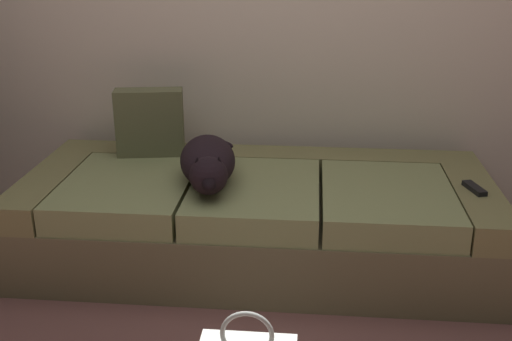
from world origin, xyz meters
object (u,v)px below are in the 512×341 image
Objects in this scene: couch at (257,218)px; throw_pillow at (150,123)px; tv_remote at (474,188)px; dog_dark at (208,163)px.

throw_pillow is at bearing 154.68° from couch.
throw_pillow reaches higher than tv_remote.
dog_dark is at bearing 165.16° from tv_remote.
throw_pillow is (-1.55, 0.35, 0.16)m from tv_remote.
couch is 6.44× the size of throw_pillow.
couch is at bearing 159.10° from tv_remote.
dog_dark is (-0.21, -0.11, 0.32)m from couch.
dog_dark is 1.74× the size of throw_pillow.
tv_remote is 1.60m from throw_pillow.
couch is 0.40m from dog_dark.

